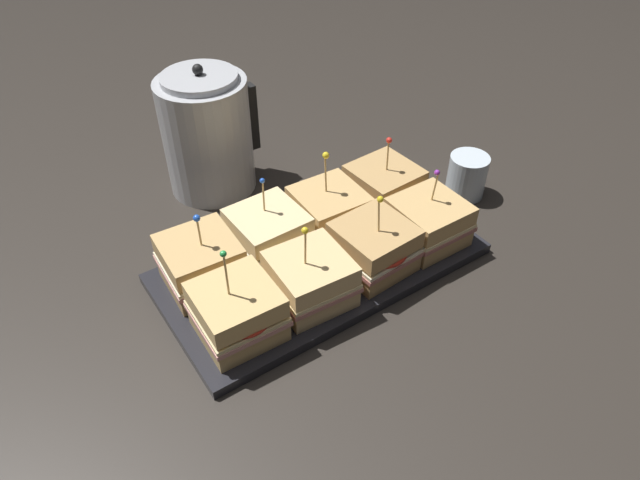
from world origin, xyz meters
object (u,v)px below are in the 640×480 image
sandwich_back_center_right (329,211)px  sandwich_front_far_left (237,312)px  sandwich_front_far_right (428,222)px  sandwich_front_center_left (310,279)px  serving_platter (320,263)px  sandwich_front_center_right (374,247)px  sandwich_back_center_left (268,234)px  sandwich_back_far_right (384,187)px  sandwich_back_far_left (201,263)px  drinking_glass (467,176)px  kettle_steel (208,134)px

sandwich_back_center_right → sandwich_front_far_left: bearing=-153.8°
sandwich_front_far_right → sandwich_front_center_left: bearing=-179.6°
serving_platter → sandwich_front_far_left: (-0.19, -0.06, 0.05)m
sandwich_front_far_left → sandwich_front_center_right: (0.26, -0.00, 0.00)m
sandwich_front_center_left → sandwich_back_center_left: sandwich_front_center_left is taller
sandwich_front_far_left → sandwich_back_far_right: sandwich_front_far_left is taller
sandwich_back_far_left → drinking_glass: bearing=-5.0°
sandwich_back_center_right → sandwich_back_far_right: bearing=1.5°
sandwich_front_center_left → sandwich_front_center_right: bearing=0.7°
sandwich_front_center_right → sandwich_front_far_right: bearing=0.1°
sandwich_back_center_left → serving_platter: bearing=-46.1°
sandwich_back_far_left → sandwich_front_center_left: bearing=-45.5°
sandwich_front_far_right → sandwich_back_center_right: size_ratio=0.89×
sandwich_back_center_right → serving_platter: bearing=-135.0°
sandwich_front_center_left → drinking_glass: 0.44m
kettle_steel → sandwich_front_far_right: bearing=-60.0°
sandwich_back_center_left → kettle_steel: (0.02, 0.27, 0.06)m
sandwich_back_center_left → sandwich_back_far_right: 0.25m
sandwich_front_far_right → drinking_glass: bearing=23.7°
sandwich_front_far_left → drinking_glass: sandwich_front_far_left is taller
sandwich_back_far_left → drinking_glass: (0.56, -0.05, -0.02)m
sandwich_front_far_left → sandwich_front_far_right: bearing=0.0°
kettle_steel → sandwich_back_far_left: bearing=-119.1°
sandwich_front_center_left → sandwich_front_far_left: bearing=179.2°
sandwich_front_far_left → sandwich_back_far_left: (0.00, 0.13, 0.00)m
sandwich_front_far_left → sandwich_back_far_right: (0.38, 0.13, -0.00)m
serving_platter → sandwich_front_far_left: bearing=-161.7°
sandwich_front_center_left → serving_platter: bearing=46.0°
drinking_glass → sandwich_back_far_right: bearing=164.2°
serving_platter → sandwich_back_far_right: 0.21m
sandwich_back_far_right → sandwich_front_far_left: bearing=-161.5°
sandwich_front_far_right → sandwich_back_far_right: bearing=88.7°
sandwich_back_far_left → sandwich_back_center_left: (0.13, 0.00, -0.00)m
sandwich_back_far_left → sandwich_back_far_right: sandwich_back_far_right is taller
sandwich_front_far_left → kettle_steel: size_ratio=0.64×
sandwich_front_far_left → sandwich_back_center_right: bearing=26.2°
serving_platter → kettle_steel: 0.35m
sandwich_front_far_left → sandwich_front_center_left: size_ratio=1.10×
sandwich_front_far_right → sandwich_back_far_right: sandwich_back_far_right is taller
sandwich_front_far_left → drinking_glass: (0.56, 0.08, -0.02)m
serving_platter → sandwich_back_center_left: bearing=133.9°
sandwich_back_center_right → drinking_glass: 0.31m
sandwich_front_center_right → drinking_glass: sandwich_front_center_right is taller
kettle_steel → sandwich_back_center_left: bearing=-94.8°
sandwich_front_far_left → sandwich_back_far_left: size_ratio=1.16×
kettle_steel → sandwich_front_center_left: bearing=-93.3°
sandwich_back_far_right → drinking_glass: 0.18m
sandwich_front_center_left → sandwich_back_center_right: size_ratio=0.95×
sandwich_back_far_left → sandwich_back_far_right: (0.38, 0.00, -0.00)m
sandwich_front_center_left → sandwich_back_center_right: bearing=45.5°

